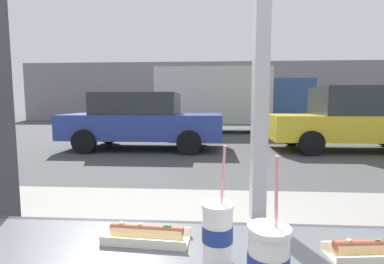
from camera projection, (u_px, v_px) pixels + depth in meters
ground_plane at (216, 145)px, 9.01m from camera, size 60.00×60.00×0.00m
sidewalk_strip at (228, 242)px, 2.66m from camera, size 16.00×2.80×0.11m
building_facade_far at (213, 92)px, 20.88m from camera, size 28.00×1.20×4.22m
soda_cup_left at (217, 232)px, 0.76m from camera, size 0.09×0.09×0.32m
soda_cup_right at (268, 261)px, 0.62m from camera, size 0.09×0.09×0.32m
hotdog_tray_near at (147, 234)px, 0.89m from camera, size 0.27×0.12×0.05m
hotdog_tray_far at (369, 250)px, 0.79m from camera, size 0.24×0.11×0.05m
parked_car_blue at (142, 120)px, 8.29m from camera, size 4.48×2.06×1.62m
parked_car_yellow at (356, 119)px, 7.90m from camera, size 4.60×1.91×1.78m
box_truck at (229, 97)px, 12.94m from camera, size 6.73×2.44×2.85m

